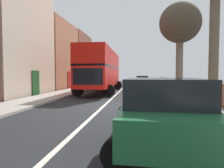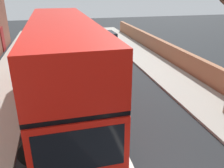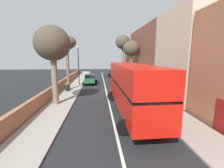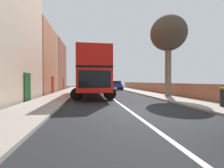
{
  "view_description": "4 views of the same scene",
  "coord_description": "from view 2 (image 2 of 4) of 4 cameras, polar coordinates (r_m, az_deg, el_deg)",
  "views": [
    {
      "loc": [
        1.91,
        -11.23,
        1.8
      ],
      "look_at": [
        -0.17,
        4.47,
        1.01
      ],
      "focal_mm": 31.52,
      "sensor_mm": 36.0,
      "label": 1
    },
    {
      "loc": [
        -1.98,
        -2.21,
        5.25
      ],
      "look_at": [
        0.37,
        7.33,
        1.17
      ],
      "focal_mm": 37.27,
      "sensor_mm": 36.0,
      "label": 2
    },
    {
      "loc": [
        1.04,
        20.31,
        4.64
      ],
      "look_at": [
        -0.46,
        3.39,
        1.69
      ],
      "focal_mm": 24.72,
      "sensor_mm": 36.0,
      "label": 3
    },
    {
      "loc": [
        -2.02,
        -7.97,
        1.48
      ],
      "look_at": [
        0.37,
        7.92,
        1.21
      ],
      "focal_mm": 24.62,
      "sensor_mm": 36.0,
      "label": 4
    }
  ],
  "objects": [
    {
      "name": "double_decker_bus",
      "position": [
        10.57,
        -11.84,
        6.14
      ],
      "size": [
        3.65,
        11.22,
        4.06
      ],
      "color": "red",
      "rests_on": "ground"
    },
    {
      "name": "parked_car_blue_right_1",
      "position": [
        21.61,
        -1.59,
        10.93
      ],
      "size": [
        2.47,
        3.98,
        1.57
      ],
      "color": "#1E389E",
      "rests_on": "ground"
    }
  ]
}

